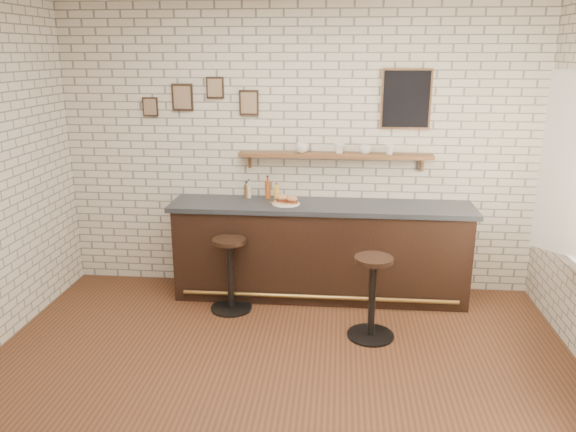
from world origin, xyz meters
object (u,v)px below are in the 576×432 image
Objects in this scene: sandwich_plate at (286,204)px; bitters_bottle_white at (249,190)px; condiment_bottle_yellow at (277,192)px; bar_stool_right at (372,295)px; shelf_cup_b at (339,149)px; shelf_cup_c at (365,150)px; shelf_cup_d at (390,150)px; bitters_bottle_brown at (247,191)px; bar_stool_left at (230,272)px; ciabatta_sandwich at (287,199)px; bitters_bottle_amber at (268,189)px; bar_counter at (320,250)px; shelf_cup_a at (302,148)px.

bitters_bottle_white is (-0.42, 0.22, 0.08)m from sandwich_plate.
condiment_bottle_yellow reaches higher than bar_stool_right.
sandwich_plate is 2.51× the size of shelf_cup_b.
shelf_cup_c is 1.15× the size of shelf_cup_d.
bitters_bottle_white is (0.02, 0.00, 0.01)m from bitters_bottle_brown.
shelf_cup_b is (1.05, 0.63, 1.15)m from bar_stool_left.
bitters_bottle_amber is (-0.23, 0.22, 0.05)m from ciabatta_sandwich.
shelf_cup_c is at bearing 0.96° from condiment_bottle_yellow.
bar_counter is 0.85m from bitters_bottle_amber.
bitters_bottle_white is 1.79m from bar_stool_right.
condiment_bottle_yellow is 1.44× the size of shelf_cup_c.
ciabatta_sandwich is (-0.35, -0.04, 0.55)m from bar_counter.
shelf_cup_c reaches higher than bar_counter.
ciabatta_sandwich is 0.26m from condiment_bottle_yellow.
bitters_bottle_amber reaches higher than bar_stool_left.
bitters_bottle_brown is 0.92m from bar_stool_left.
bar_stool_left is (-0.53, -0.39, -0.66)m from ciabatta_sandwich.
shelf_cup_d is (0.18, 1.07, 1.13)m from bar_stool_right.
condiment_bottle_yellow reaches higher than bar_counter.
bitters_bottle_brown is at bearing -180.00° from bitters_bottle_white.
bar_stool_right is 6.64× the size of shelf_cup_c.
shelf_cup_a is 1.18× the size of shelf_cup_b.
sandwich_plate is 0.89m from bar_stool_left.
shelf_cup_a reaches higher than condiment_bottle_yellow.
shelf_cup_a is 0.90m from shelf_cup_d.
bitters_bottle_brown reaches higher than bar_stool_left.
shelf_cup_a reaches higher than shelf_cup_d.
sandwich_plate reaches higher than bar_counter.
bitters_bottle_white is 2.01× the size of shelf_cup_d.
shelf_cup_b is 0.51m from shelf_cup_d.
shelf_cup_a is (0.13, 0.24, 0.49)m from ciabatta_sandwich.
bitters_bottle_brown is 0.24× the size of bar_stool_left.
shelf_cup_a is at bearing 43.28° from bar_stool_left.
shelf_cup_b is at bearing 152.13° from shelf_cup_d.
condiment_bottle_yellow is 1.67× the size of shelf_cup_d.
bar_stool_left is 6.74× the size of shelf_cup_b.
shelf_cup_d is (1.46, 0.02, 0.46)m from bitters_bottle_white.
shelf_cup_c is at bearing 0.73° from bitters_bottle_white.
shelf_cup_b is at bearing 3.07° from shelf_cup_a.
bitters_bottle_amber is 2.11× the size of shelf_cup_c.
bitters_bottle_brown is at bearing 166.93° from bar_counter.
shelf_cup_c is (1.01, 0.02, 0.44)m from bitters_bottle_amber.
bar_counter is 4.01× the size of bar_stool_right.
bar_counter is 0.77m from condiment_bottle_yellow.
shelf_cup_b is (0.95, 0.02, 0.46)m from bitters_bottle_white.
bar_stool_right reaches higher than bar_stool_left.
sandwich_plate is at bearing -45.94° from bitters_bottle_amber.
shelf_cup_b is at bearing 49.74° from bar_counter.
ciabatta_sandwich is 0.93m from bar_stool_left.
bar_stool_left is at bearing -97.47° from bitters_bottle_brown.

